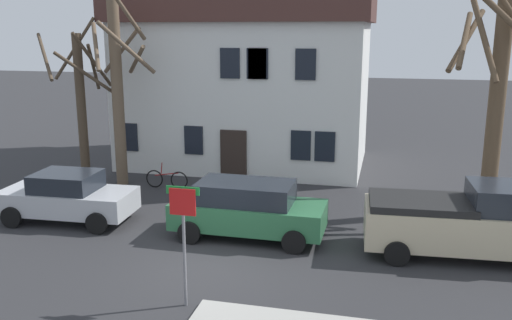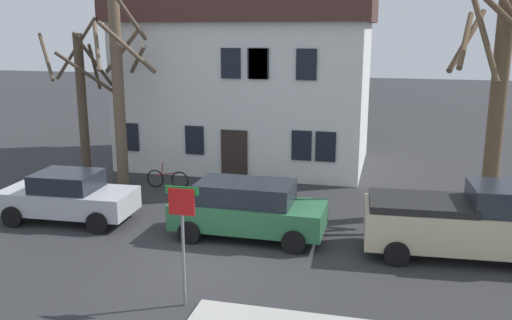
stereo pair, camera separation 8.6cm
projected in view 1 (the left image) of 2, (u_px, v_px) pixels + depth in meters
ground_plane at (205, 267)px, 14.67m from camera, size 120.00×120.00×0.00m
building_main at (248, 66)px, 25.32m from camera, size 11.15×7.17×8.71m
tree_bare_near at (81, 98)px, 22.26m from camera, size 3.45×3.07×6.62m
tree_bare_mid at (118, 84)px, 21.55m from camera, size 2.68×2.88×7.49m
tree_bare_far at (494, 95)px, 18.32m from camera, size 2.97×2.99×7.42m
car_silver_sedan at (68, 197)px, 17.99m from camera, size 4.35×2.22×1.63m
car_green_wagon at (248, 209)px, 16.57m from camera, size 4.57×2.08×1.72m
pickup_truck_beige at (466, 221)px, 15.14m from camera, size 5.43×2.45×2.08m
street_sign_pole at (183, 224)px, 12.16m from camera, size 0.76×0.07×2.81m
bicycle_leaning at (167, 179)px, 21.79m from camera, size 1.75×0.05×1.03m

